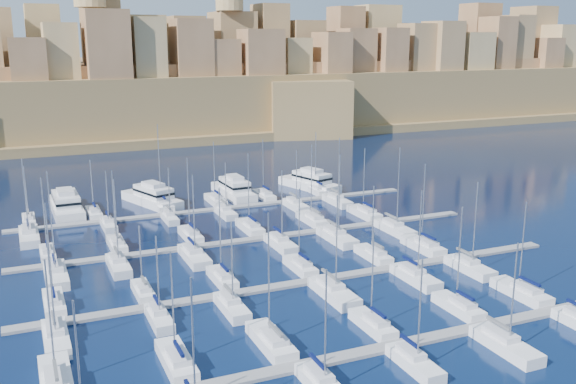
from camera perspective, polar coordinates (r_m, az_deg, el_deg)
name	(u,v)px	position (r m, az deg, el deg)	size (l,w,h in m)	color
ground	(282,257)	(104.90, -0.51, -5.77)	(600.00, 600.00, 0.00)	black
pontoon_near	(397,345)	(77.11, 9.65, -13.28)	(84.00, 2.00, 0.40)	slate
pontoon_mid_near	(314,281)	(94.58, 2.35, -7.87)	(84.00, 2.00, 0.40)	slate
pontoon_mid_far	(260,238)	(113.63, -2.48, -4.13)	(84.00, 2.00, 0.40)	slate
pontoon_far	(222,209)	(133.60, -5.86, -1.47)	(84.00, 2.00, 0.40)	slate
sailboat_0	(56,382)	(71.84, -19.90, -15.58)	(3.10, 10.35, 14.01)	white
sailboat_1	(177,361)	(72.74, -9.88, -14.55)	(2.79, 9.31, 13.34)	white
sailboat_2	(271,341)	(75.78, -1.50, -13.10)	(2.89, 9.63, 16.26)	white
sailboat_3	(373,324)	(80.51, 7.57, -11.57)	(2.43, 8.11, 12.71)	white
sailboat_4	(459,306)	(87.49, 14.93, -9.80)	(2.52, 8.40, 14.34)	white
sailboat_5	(522,292)	(94.71, 20.05, -8.34)	(2.84, 9.47, 13.69)	white
sailboat_8	(322,384)	(67.56, 3.07, -16.72)	(2.53, 8.45, 13.55)	white
sailboat_9	(414,362)	(72.73, 11.16, -14.63)	(2.44, 8.15, 12.93)	white
sailboat_10	(505,344)	(79.04, 18.74, -12.71)	(2.85, 9.51, 13.37)	white
sailboat_12	(54,303)	(91.03, -20.08, -9.24)	(2.58, 8.59, 14.54)	white
sailboat_13	(143,291)	(91.60, -12.75, -8.61)	(2.21, 7.38, 10.32)	white
sailboat_14	(222,278)	(94.51, -5.86, -7.59)	(2.49, 8.31, 14.30)	white
sailboat_15	(300,266)	(98.63, 1.11, -6.61)	(2.46, 8.20, 13.11)	white
sailboat_16	(373,255)	(104.49, 7.61, -5.55)	(2.54, 8.46, 12.30)	white
sailboat_17	(423,246)	(110.15, 11.94, -4.70)	(2.86, 9.54, 14.95)	white
sailboat_18	(56,338)	(81.18, -19.93, -12.08)	(2.79, 9.31, 13.78)	white
sailboat_19	(159,318)	(83.15, -11.39, -10.89)	(2.33, 7.75, 11.85)	white
sailboat_20	(232,306)	(84.98, -5.03, -10.10)	(2.55, 8.51, 12.60)	white
sailboat_21	(333,292)	(89.31, 4.07, -8.84)	(3.14, 10.47, 14.89)	white
sailboat_22	(415,277)	(96.29, 11.23, -7.38)	(2.88, 9.61, 14.10)	white
sailboat_23	(469,267)	(102.11, 15.83, -6.42)	(2.80, 9.34, 14.45)	white
sailboat_24	(48,253)	(111.28, -20.58, -5.12)	(2.28, 7.61, 13.51)	white
sailboat_25	(117,244)	(112.47, -14.97, -4.50)	(2.48, 8.27, 13.71)	white
sailboat_26	(191,235)	(115.02, -8.66, -3.77)	(2.62, 8.73, 14.81)	white
sailboat_27	(250,227)	(118.33, -3.39, -3.14)	(2.71, 9.02, 14.78)	white
sailboat_28	(312,219)	(123.27, 2.18, -2.43)	(2.84, 9.46, 15.48)	white
sailboat_29	(365,213)	(128.52, 6.82, -1.85)	(2.85, 9.51, 13.95)	white
sailboat_30	(56,275)	(101.08, -19.94, -6.92)	(3.13, 10.42, 16.79)	white
sailboat_31	(118,265)	(102.41, -14.84, -6.29)	(2.76, 9.19, 14.65)	white
sailboat_32	(194,256)	(104.13, -8.33, -5.63)	(3.05, 10.16, 14.39)	white
sailboat_33	(281,243)	(109.16, -0.66, -4.57)	(2.77, 9.24, 13.81)	white
sailboat_34	(337,237)	(112.87, 4.35, -3.98)	(3.14, 10.47, 15.77)	white
sailboat_35	(395,228)	(118.89, 9.47, -3.21)	(3.03, 10.10, 16.18)	white
sailboat_36	(29,220)	(132.39, -22.05, -2.33)	(2.30, 7.68, 11.45)	white
sailboat_37	(94,213)	(133.34, -16.86, -1.80)	(2.48, 8.28, 11.72)	white
sailboat_38	(162,204)	(136.47, -11.16, -1.08)	(3.17, 10.57, 17.79)	white
sailboat_39	(216,200)	(138.49, -6.44, -0.71)	(2.68, 8.95, 13.61)	white
sailboat_40	(264,195)	(141.84, -2.13, -0.29)	(2.58, 8.60, 13.48)	white
sailboat_41	(316,190)	(146.71, 2.53, 0.18)	(2.52, 8.39, 14.34)	white
sailboat_42	(29,236)	(121.80, -22.02, -3.64)	(3.22, 10.74, 15.01)	white
sailboat_43	(109,225)	(124.17, -15.65, -2.84)	(2.28, 7.61, 11.40)	white
sailboat_44	(170,218)	(126.27, -10.47, -2.29)	(2.16, 7.18, 11.08)	white
sailboat_45	(226,213)	(128.59, -5.57, -1.83)	(2.47, 8.23, 11.26)	white
sailboat_46	(295,205)	(133.61, 0.66, -1.16)	(2.60, 8.67, 12.67)	white
sailboat_47	(337,201)	(137.46, 4.39, -0.77)	(2.77, 9.24, 14.71)	white
motor_yacht_a	(66,204)	(137.76, -19.12, -1.05)	(5.82, 18.36, 5.25)	white
motor_yacht_b	(152,197)	(139.36, -11.96, -0.42)	(10.50, 17.71, 5.25)	white
motor_yacht_c	(234,189)	(143.62, -4.83, 0.25)	(5.58, 16.66, 5.25)	white
motor_yacht_d	(310,182)	(150.65, 1.99, 0.93)	(9.78, 17.48, 5.25)	white
fortified_city	(120,92)	(250.19, -14.69, 8.59)	(460.00, 108.95, 59.52)	brown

